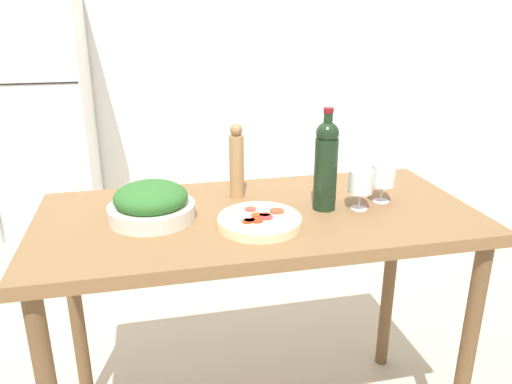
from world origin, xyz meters
The scene contains 9 objects.
wall_back centered at (0.00, 2.00, 1.30)m, with size 6.40×0.09×2.60m.
refrigerator centered at (-0.99, 1.63, 0.87)m, with size 0.61×0.66×1.73m.
prep_counter centered at (0.00, 0.00, 0.84)m, with size 1.48×0.70×0.96m.
wine_bottle centered at (0.23, -0.02, 1.12)m, with size 0.08×0.08×0.35m.
wine_glass_near centered at (0.34, -0.05, 1.05)m, with size 0.08×0.08×0.14m.
wine_glass_far centered at (0.45, 0.00, 1.06)m, with size 0.08×0.08×0.14m.
pepper_mill centered at (-0.04, 0.16, 1.09)m, with size 0.05×0.05×0.27m.
salad_bowl centered at (-0.35, 0.01, 1.02)m, with size 0.28×0.28×0.13m.
homemade_pizza centered at (-0.02, -0.12, 0.98)m, with size 0.27×0.27×0.04m.
Camera 1 is at (-0.35, -1.53, 1.60)m, focal length 35.00 mm.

